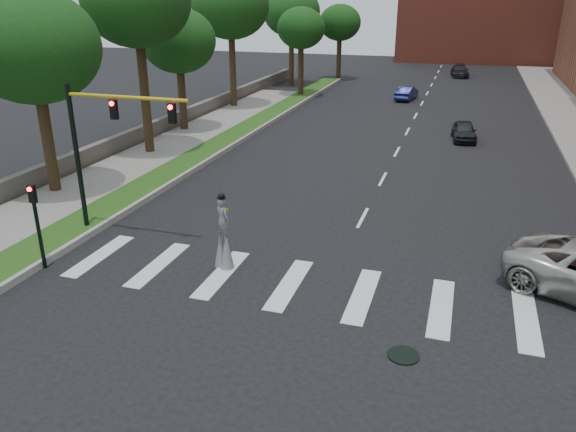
% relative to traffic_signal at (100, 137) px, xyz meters
% --- Properties ---
extents(ground_plane, '(160.00, 160.00, 0.00)m').
position_rel_traffic_signal_xyz_m(ground_plane, '(9.78, -3.00, -4.15)').
color(ground_plane, black).
rests_on(ground_plane, ground).
extents(grass_median, '(2.00, 60.00, 0.25)m').
position_rel_traffic_signal_xyz_m(grass_median, '(-1.72, 17.00, -4.03)').
color(grass_median, '#204714').
rests_on(grass_median, ground).
extents(median_curb, '(0.20, 60.00, 0.28)m').
position_rel_traffic_signal_xyz_m(median_curb, '(-0.67, 17.00, -4.01)').
color(median_curb, '#989792').
rests_on(median_curb, ground).
extents(sidewalk_left, '(4.00, 60.00, 0.18)m').
position_rel_traffic_signal_xyz_m(sidewalk_left, '(-4.72, 7.00, -4.06)').
color(sidewalk_left, gray).
rests_on(sidewalk_left, ground).
extents(stone_wall, '(0.50, 56.00, 1.10)m').
position_rel_traffic_signal_xyz_m(stone_wall, '(-7.22, 19.00, -3.60)').
color(stone_wall, '#534E47').
rests_on(stone_wall, ground).
extents(manhole, '(0.90, 0.90, 0.04)m').
position_rel_traffic_signal_xyz_m(manhole, '(12.78, -5.00, -4.13)').
color(manhole, black).
rests_on(manhole, ground).
extents(traffic_signal, '(5.30, 0.23, 6.20)m').
position_rel_traffic_signal_xyz_m(traffic_signal, '(0.00, 0.00, 0.00)').
color(traffic_signal, black).
rests_on(traffic_signal, ground).
extents(secondary_signal, '(0.25, 0.21, 3.23)m').
position_rel_traffic_signal_xyz_m(secondary_signal, '(-0.52, -3.50, -2.20)').
color(secondary_signal, black).
rests_on(secondary_signal, ground).
extents(stilt_performer, '(0.81, 0.65, 2.90)m').
position_rel_traffic_signal_xyz_m(stilt_performer, '(5.78, -1.41, -3.04)').
color(stilt_performer, '#2F2113').
rests_on(stilt_performer, ground).
extents(car_near, '(1.89, 3.90, 1.28)m').
position_rel_traffic_signal_xyz_m(car_near, '(13.76, 21.54, -3.51)').
color(car_near, black).
rests_on(car_near, ground).
extents(car_mid, '(1.91, 4.08, 1.29)m').
position_rel_traffic_signal_xyz_m(car_mid, '(8.17, 36.41, -3.50)').
color(car_mid, navy).
rests_on(car_mid, ground).
extents(car_far, '(2.47, 4.90, 1.37)m').
position_rel_traffic_signal_xyz_m(car_far, '(12.53, 54.79, -3.47)').
color(car_far, black).
rests_on(car_far, ground).
extents(tree_1, '(6.23, 6.23, 9.82)m').
position_rel_traffic_signal_xyz_m(tree_1, '(-5.79, 3.70, 2.99)').
color(tree_1, '#2F2113').
rests_on(tree_1, ground).
extents(tree_2, '(6.35, 6.35, 11.82)m').
position_rel_traffic_signal_xyz_m(tree_2, '(-5.12, 11.84, 4.91)').
color(tree_2, '#2F2113').
rests_on(tree_2, ground).
extents(tree_3, '(5.27, 5.27, 8.64)m').
position_rel_traffic_signal_xyz_m(tree_3, '(-5.99, 18.19, 2.21)').
color(tree_3, '#2F2113').
rests_on(tree_3, ground).
extents(tree_4, '(6.54, 6.54, 11.34)m').
position_rel_traffic_signal_xyz_m(tree_4, '(-6.10, 27.93, 4.36)').
color(tree_4, '#2F2113').
rests_on(tree_4, ground).
extents(tree_5, '(6.14, 6.14, 10.30)m').
position_rel_traffic_signal_xyz_m(tree_5, '(-5.19, 42.31, 3.49)').
color(tree_5, '#2F2113').
rests_on(tree_5, ground).
extents(tree_6, '(4.57, 4.57, 8.39)m').
position_rel_traffic_signal_xyz_m(tree_6, '(-2.03, 35.20, 2.22)').
color(tree_6, '#2F2113').
rests_on(tree_6, ground).
extents(tree_7, '(4.80, 4.80, 8.44)m').
position_rel_traffic_signal_xyz_m(tree_7, '(-1.16, 48.17, 2.18)').
color(tree_7, '#2F2113').
rests_on(tree_7, ground).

